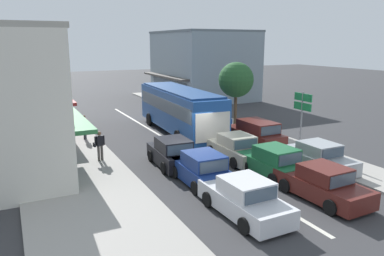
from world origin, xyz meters
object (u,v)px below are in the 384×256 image
sedan_behind_bus_mid (322,184)px  hatchback_queue_far_back (273,163)px  sedan_adjacent_lane_lead (244,199)px  parked_wagon_kerb_second (255,133)px  traffic_light_downstreet (69,82)px  pedestrian_browsing_midblock (84,126)px  sedan_adjacent_lane_trail (236,149)px  parked_sedan_kerb_third (210,118)px  city_bus (179,108)px  hatchback_behind_bus_near (172,153)px  pedestrian_with_handbag_near (100,144)px  directional_road_sign (302,107)px  parked_sedan_kerb_front (317,158)px  street_tree_right (236,80)px  parked_hatchback_kerb_rear (180,106)px  hatchback_queue_gap_filler (202,169)px

sedan_behind_bus_mid → hatchback_queue_far_back: 3.11m
sedan_adjacent_lane_lead → parked_wagon_kerb_second: (6.41, 8.22, 0.08)m
traffic_light_downstreet → pedestrian_browsing_midblock: (-0.81, -11.23, -1.79)m
sedan_adjacent_lane_trail → parked_sedan_kerb_third: 8.89m
hatchback_queue_far_back → parked_wagon_kerb_second: (2.78, 5.32, 0.04)m
city_bus → hatchback_behind_bus_near: size_ratio=2.91×
hatchback_behind_bus_near → pedestrian_with_handbag_near: size_ratio=2.32×
sedan_adjacent_lane_trail → directional_road_sign: directional_road_sign is taller
sedan_adjacent_lane_lead → parked_sedan_kerb_front: (6.30, 2.67, 0.00)m
city_bus → street_tree_right: bearing=-0.5°
hatchback_queue_far_back → parked_sedan_kerb_front: bearing=-5.0°
sedan_adjacent_lane_lead → traffic_light_downstreet: (-2.52, 25.10, 2.19)m
directional_road_sign → pedestrian_with_handbag_near: (-11.38, 3.05, -1.64)m
hatchback_queue_far_back → parked_wagon_kerb_second: 6.00m
sedan_adjacent_lane_trail → pedestrian_with_handbag_near: size_ratio=2.59×
hatchback_behind_bus_near → pedestrian_with_handbag_near: (-3.32, 2.22, 0.36)m
sedan_behind_bus_mid → parked_hatchback_kerb_rear: parked_hatchback_kerb_rear is taller
hatchback_queue_far_back → sedan_adjacent_lane_lead: (-3.63, -2.91, -0.05)m
parked_sedan_kerb_front → street_tree_right: (1.72, 10.47, 2.99)m
hatchback_behind_bus_near → traffic_light_downstreet: traffic_light_downstreet is taller
hatchback_queue_far_back → hatchback_behind_bus_near: size_ratio=0.99×
hatchback_queue_gap_filler → hatchback_behind_bus_near: size_ratio=0.99×
parked_sedan_kerb_third → street_tree_right: size_ratio=0.85×
directional_road_sign → pedestrian_browsing_midblock: bearing=144.1°
hatchback_queue_gap_filler → sedan_adjacent_lane_lead: size_ratio=0.88×
sedan_adjacent_lane_trail → directional_road_sign: (4.46, -0.23, 2.04)m
pedestrian_browsing_midblock → directional_road_sign: bearing=-35.9°
hatchback_queue_far_back → pedestrian_with_handbag_near: (-7.11, 5.87, 0.36)m
pedestrian_with_handbag_near → parked_sedan_kerb_front: bearing=-32.0°
city_bus → parked_hatchback_kerb_rear: bearing=65.2°
hatchback_behind_bus_near → parked_sedan_kerb_front: 7.53m
parked_sedan_kerb_front → traffic_light_downstreet: bearing=111.5°
parked_sedan_kerb_front → hatchback_queue_gap_filler: bearing=171.9°
hatchback_queue_gap_filler → sedan_adjacent_lane_trail: bearing=35.1°
hatchback_queue_far_back → parked_sedan_kerb_third: size_ratio=0.88×
sedan_behind_bus_mid → sedan_adjacent_lane_lead: 3.78m
parked_hatchback_kerb_rear → sedan_behind_bus_mid: bearing=-97.5°
city_bus → parked_wagon_kerb_second: city_bus is taller
hatchback_behind_bus_near → pedestrian_with_handbag_near: bearing=146.3°
sedan_adjacent_lane_trail → directional_road_sign: 4.91m
hatchback_behind_bus_near → parked_hatchback_kerb_rear: size_ratio=1.00×
parked_wagon_kerb_second → city_bus: bearing=122.2°
sedan_adjacent_lane_trail → hatchback_queue_far_back: bearing=-86.6°
sedan_adjacent_lane_lead → street_tree_right: 15.69m
sedan_behind_bus_mid → sedan_adjacent_lane_lead: same height
parked_sedan_kerb_third → pedestrian_with_handbag_near: pedestrian_with_handbag_near is taller
city_bus → directional_road_sign: bearing=-58.2°
sedan_behind_bus_mid → hatchback_behind_bus_near: 7.82m
city_bus → directional_road_sign: size_ratio=3.05×
hatchback_behind_bus_near → directional_road_sign: size_ratio=1.05×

